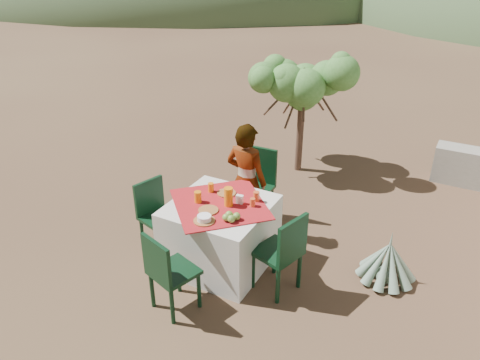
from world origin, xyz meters
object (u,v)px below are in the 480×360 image
chair_near (167,271)px  chair_far (256,182)px  chair_right (283,251)px  shrub_tree (307,89)px  table (220,234)px  person (246,181)px  agave (387,262)px  juice_pitcher (228,197)px  chair_left (156,212)px

chair_near → chair_far: bearing=-71.9°
chair_right → shrub_tree: size_ratio=0.55×
table → chair_far: size_ratio=1.34×
chair_near → chair_right: chair_right is taller
chair_near → person: bearing=-72.9°
chair_right → shrub_tree: bearing=-146.0°
table → agave: bearing=18.8°
chair_far → juice_pitcher: 1.05m
chair_far → chair_left: bearing=-126.8°
chair_far → agave: (1.77, -0.41, -0.31)m
table → shrub_tree: (-0.08, 2.69, 0.92)m
chair_near → table: bearing=-75.5°
agave → shrub_tree: bearing=130.3°
table → chair_left: 0.83m
agave → chair_near: bearing=-139.7°
table → juice_pitcher: juice_pitcher is taller
chair_far → chair_near: size_ratio=1.12×
chair_left → chair_right: size_ratio=0.92×
chair_near → agave: bearing=-122.2°
chair_left → agave: (2.52, 0.66, -0.24)m
person → shrub_tree: bearing=-85.6°
table → chair_left: (-0.82, -0.08, 0.08)m
table → juice_pitcher: bearing=8.2°
chair_near → juice_pitcher: 1.01m
person → juice_pitcher: (0.14, -0.66, 0.15)m
chair_near → agave: chair_near is taller
table → agave: (1.70, 0.58, -0.16)m
juice_pitcher → chair_right: bearing=-11.0°
chair_far → chair_near: 1.90m
chair_near → chair_left: size_ratio=1.04×
agave → chair_right: bearing=-142.3°
juice_pitcher → agave: bearing=19.4°
chair_far → shrub_tree: size_ratio=0.59×
table → chair_left: chair_left is taller
chair_left → shrub_tree: size_ratio=0.51×
chair_near → person: (0.01, 1.58, 0.23)m
agave → juice_pitcher: size_ratio=3.22×
chair_left → agave: chair_left is taller
agave → chair_left: bearing=-165.4°
juice_pitcher → person: bearing=101.6°
table → chair_near: 0.91m
table → agave: table is taller
chair_near → shrub_tree: shrub_tree is taller
table → juice_pitcher: 0.50m
shrub_tree → agave: bearing=-49.7°
chair_right → person: size_ratio=0.63×
table → person: 0.76m
juice_pitcher → chair_left: bearing=-174.3°
table → chair_right: size_ratio=1.44×
chair_left → chair_near: bearing=-121.1°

